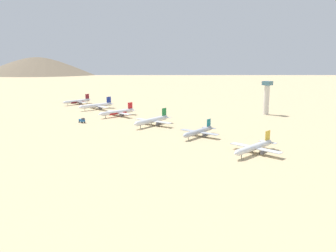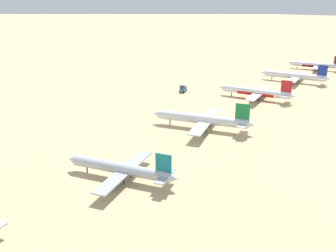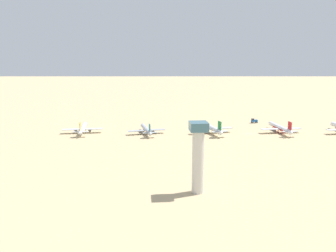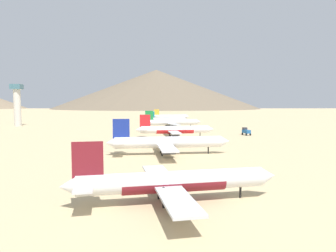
# 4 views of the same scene
# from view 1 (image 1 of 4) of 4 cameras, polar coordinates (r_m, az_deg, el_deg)

# --- Properties ---
(ground_plane) EXTENTS (1800.00, 1800.00, 0.00)m
(ground_plane) POSITION_cam_1_polar(r_m,az_deg,el_deg) (280.36, -5.39, 1.01)
(ground_plane) COLOR tan
(parked_jet_0) EXTENTS (36.22, 29.54, 10.45)m
(parked_jet_0) POSITION_cam_1_polar(r_m,az_deg,el_deg) (385.67, -15.00, 4.03)
(parked_jet_0) COLOR silver
(parked_jet_0) RESTS_ON ground
(parked_jet_1) EXTENTS (39.81, 32.30, 11.49)m
(parked_jet_1) POSITION_cam_1_polar(r_m,az_deg,el_deg) (343.66, -11.90, 3.38)
(parked_jet_1) COLOR white
(parked_jet_1) RESTS_ON ground
(parked_jet_2) EXTENTS (38.13, 30.94, 11.00)m
(parked_jet_2) POSITION_cam_1_polar(r_m,az_deg,el_deg) (299.43, -8.47, 2.31)
(parked_jet_2) COLOR white
(parked_jet_2) RESTS_ON ground
(parked_jet_3) EXTENTS (40.05, 32.81, 11.61)m
(parked_jet_3) POSITION_cam_1_polar(r_m,az_deg,el_deg) (256.01, -2.65, 0.94)
(parked_jet_3) COLOR silver
(parked_jet_3) RESTS_ON ground
(parked_jet_4) EXTENTS (34.14, 27.93, 9.88)m
(parked_jet_4) POSITION_cam_1_polar(r_m,az_deg,el_deg) (220.73, 5.15, -0.94)
(parked_jet_4) COLOR #B2B7C1
(parked_jet_4) RESTS_ON ground
(parked_jet_5) EXTENTS (36.63, 29.74, 10.57)m
(parked_jet_5) POSITION_cam_1_polar(r_m,az_deg,el_deg) (186.59, 14.34, -3.48)
(parked_jet_5) COLOR silver
(parked_jet_5) RESTS_ON ground
(service_truck) EXTENTS (3.53, 5.53, 3.90)m
(service_truck) POSITION_cam_1_polar(r_m,az_deg,el_deg) (275.11, -14.24, 0.94)
(service_truck) COLOR #1E5999
(service_truck) RESTS_ON ground
(control_tower) EXTENTS (7.20, 7.20, 30.01)m
(control_tower) POSITION_cam_1_polar(r_m,az_deg,el_deg) (316.55, 16.25, 4.85)
(control_tower) COLOR beige
(control_tower) RESTS_ON ground
(desert_hill_2) EXTENTS (385.86, 385.86, 83.18)m
(desert_hill_2) POSITION_cam_1_polar(r_m,az_deg,el_deg) (1159.80, -19.92, 10.30)
(desert_hill_2) COLOR #70604C
(desert_hill_2) RESTS_ON ground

